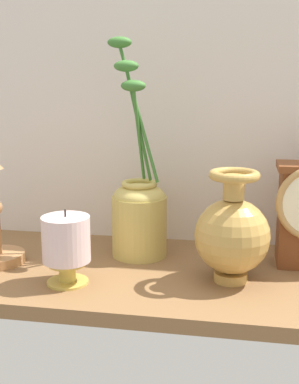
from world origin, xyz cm
name	(u,v)px	position (x,y,z in cm)	size (l,w,h in cm)	color
ground_plane	(171,277)	(0.00, 0.00, -1.20)	(100.00, 36.00, 2.40)	brown
back_wall	(185,81)	(0.00, 18.50, 32.50)	(120.00, 2.00, 65.00)	silver
brass_vase_bulbous	(232,233)	(10.37, -2.90, 8.30)	(12.38, 12.38, 18.71)	tan
brass_vase_jar	(139,210)	(-7.14, 6.85, 8.83)	(10.92, 10.36, 40.25)	tan
pillar_candle_front	(66,244)	(-16.08, -8.54, 6.66)	(7.85, 7.85, 12.54)	gold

